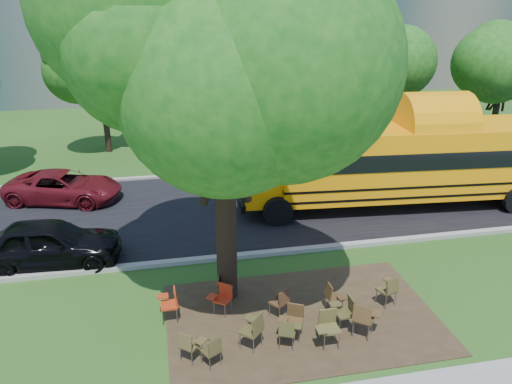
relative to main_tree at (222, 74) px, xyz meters
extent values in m
plane|color=#244716|center=(0.75, -0.92, -6.16)|extent=(160.00, 160.00, 0.00)
cube|color=#382819|center=(1.75, -1.42, -6.14)|extent=(7.00, 4.50, 0.03)
cube|color=black|center=(0.75, 6.08, -6.14)|extent=(80.00, 8.00, 0.04)
cube|color=gray|center=(0.75, 2.08, -6.09)|extent=(80.00, 0.25, 0.14)
cube|color=gray|center=(0.75, 10.18, -6.09)|extent=(80.00, 0.25, 0.14)
cylinder|color=black|center=(-4.25, 15.08, -4.41)|extent=(0.32, 0.32, 3.50)
sphere|color=#125213|center=(-4.25, 15.08, -1.94)|extent=(4.80, 4.80, 4.80)
cylinder|color=black|center=(8.75, 13.08, -4.06)|extent=(0.38, 0.38, 4.20)
sphere|color=#125213|center=(8.75, 13.08, -1.12)|extent=(5.60, 5.60, 5.60)
cylinder|color=black|center=(16.75, 12.08, -4.36)|extent=(0.34, 0.34, 3.60)
sphere|color=#125213|center=(16.75, 12.08, -1.81)|extent=(5.00, 5.00, 5.00)
cylinder|color=black|center=(0.00, 0.00, -3.61)|extent=(0.56, 0.56, 5.09)
sphere|color=#125213|center=(0.00, 0.00, 0.02)|extent=(7.20, 7.20, 7.20)
cube|color=#FF9908|center=(8.75, 5.08, -4.23)|extent=(12.10, 3.60, 2.66)
cube|color=black|center=(9.08, 5.05, -3.93)|extent=(11.46, 3.60, 0.65)
cube|color=#FF9908|center=(2.12, 5.58, -5.07)|extent=(1.59, 2.49, 1.03)
cube|color=black|center=(8.75, 5.08, -4.91)|extent=(12.13, 3.64, 0.09)
cube|color=black|center=(8.75, 5.08, -5.31)|extent=(12.13, 3.64, 0.09)
cylinder|color=black|center=(2.48, 4.19, -5.62)|extent=(1.11, 0.41, 1.08)
cylinder|color=black|center=(2.69, 6.90, -5.62)|extent=(1.11, 0.41, 1.08)
cylinder|color=black|center=(11.99, 6.19, -5.62)|extent=(1.11, 0.41, 1.08)
cylinder|color=black|center=(13.51, 6.08, -5.62)|extent=(1.11, 0.41, 1.08)
cube|color=#41391C|center=(-0.78, -2.74, -5.75)|extent=(0.51, 0.50, 0.05)
cube|color=#41391C|center=(-0.70, -2.88, -5.56)|extent=(0.35, 0.26, 0.36)
cube|color=#41391C|center=(-0.66, -2.52, -5.65)|extent=(0.30, 0.32, 0.03)
cylinder|color=slate|center=(-0.99, -2.69, -5.96)|extent=(0.02, 0.02, 0.41)
cylinder|color=slate|center=(-0.57, -2.80, -5.96)|extent=(0.02, 0.02, 0.41)
cube|color=brown|center=(-1.23, -2.47, -5.73)|extent=(0.55, 0.55, 0.05)
cube|color=brown|center=(-1.35, -2.60, -5.52)|extent=(0.35, 0.31, 0.38)
cube|color=brown|center=(-0.98, -2.52, -5.62)|extent=(0.33, 0.34, 0.03)
cylinder|color=slate|center=(-1.25, -2.25, -5.95)|extent=(0.02, 0.02, 0.43)
cylinder|color=slate|center=(-1.22, -2.70, -5.95)|extent=(0.02, 0.02, 0.43)
cube|color=#493F1F|center=(0.22, -2.33, -5.66)|extent=(0.64, 0.64, 0.06)
cube|color=#493F1F|center=(0.36, -2.47, -5.42)|extent=(0.38, 0.40, 0.44)
cube|color=#493F1F|center=(0.28, -2.03, -5.53)|extent=(0.39, 0.39, 0.03)
cylinder|color=slate|center=(-0.05, -2.34, -5.91)|extent=(0.03, 0.03, 0.50)
cylinder|color=slate|center=(0.48, -2.32, -5.91)|extent=(0.03, 0.03, 0.50)
cube|color=#523A1D|center=(1.32, -2.15, -5.70)|extent=(0.57, 0.56, 0.05)
cube|color=#523A1D|center=(1.41, -1.99, -5.48)|extent=(0.40, 0.28, 0.41)
cube|color=#523A1D|center=(1.04, -2.16, -5.58)|extent=(0.33, 0.35, 0.03)
cylinder|color=slate|center=(1.39, -2.38, -5.93)|extent=(0.02, 0.02, 0.46)
cylinder|color=slate|center=(1.25, -1.92, -5.93)|extent=(0.02, 0.02, 0.46)
cube|color=#43411D|center=(1.08, -2.45, -5.74)|extent=(0.51, 0.50, 0.05)
cube|color=#43411D|center=(1.01, -2.60, -5.53)|extent=(0.38, 0.23, 0.37)
cube|color=#43411D|center=(1.34, -2.42, -5.63)|extent=(0.29, 0.32, 0.03)
cylinder|color=slate|center=(1.00, -2.24, -5.95)|extent=(0.02, 0.02, 0.42)
cylinder|color=slate|center=(1.16, -2.66, -5.95)|extent=(0.02, 0.02, 0.42)
cube|color=brown|center=(2.08, -2.62, -5.67)|extent=(0.46, 0.43, 0.05)
cube|color=brown|center=(2.08, -2.43, -5.44)|extent=(0.43, 0.11, 0.43)
cube|color=brown|center=(1.82, -2.77, -5.54)|extent=(0.24, 0.30, 0.03)
cylinder|color=slate|center=(2.26, -2.81, -5.92)|extent=(0.03, 0.03, 0.48)
cylinder|color=slate|center=(1.90, -2.44, -5.92)|extent=(0.03, 0.03, 0.48)
cube|color=#47411F|center=(2.65, -2.07, -5.69)|extent=(0.43, 0.45, 0.05)
cube|color=#47411F|center=(2.84, -2.07, -5.46)|extent=(0.11, 0.42, 0.42)
cube|color=#47411F|center=(2.50, -1.83, -5.56)|extent=(0.30, 0.24, 0.03)
cylinder|color=slate|center=(2.48, -2.26, -5.92)|extent=(0.03, 0.03, 0.47)
cylinder|color=slate|center=(2.82, -1.89, -5.92)|extent=(0.03, 0.03, 0.47)
cube|color=#4F381C|center=(3.02, -2.42, -5.66)|extent=(0.65, 0.64, 0.06)
cube|color=#4F381C|center=(2.89, -2.58, -5.41)|extent=(0.42, 0.36, 0.45)
cube|color=#4F381C|center=(3.32, -2.46, -5.52)|extent=(0.39, 0.40, 0.03)
cylinder|color=slate|center=(2.98, -2.16, -5.91)|extent=(0.03, 0.03, 0.50)
cylinder|color=slate|center=(3.05, -2.69, -5.91)|extent=(0.03, 0.03, 0.50)
cube|color=#A93112|center=(-1.64, -0.84, -5.68)|extent=(0.42, 0.44, 0.05)
cube|color=#A93112|center=(-1.45, -0.84, -5.45)|extent=(0.10, 0.42, 0.42)
cube|color=#A93112|center=(-1.79, -0.59, -5.56)|extent=(0.30, 0.23, 0.03)
cylinder|color=slate|center=(-1.82, -1.02, -5.92)|extent=(0.03, 0.03, 0.47)
cylinder|color=slate|center=(-1.46, -0.67, -5.92)|extent=(0.03, 0.03, 0.47)
cube|color=red|center=(-0.25, -0.81, -5.72)|extent=(0.56, 0.55, 0.05)
cube|color=red|center=(-0.15, -0.68, -5.51)|extent=(0.36, 0.31, 0.39)
cube|color=red|center=(-0.52, -0.78, -5.61)|extent=(0.33, 0.34, 0.03)
cylinder|color=slate|center=(-0.22, -1.04, -5.94)|extent=(0.02, 0.02, 0.43)
cylinder|color=slate|center=(-0.29, -0.58, -5.94)|extent=(0.02, 0.02, 0.43)
cube|color=brown|center=(-0.10, -0.17, -5.74)|extent=(0.47, 0.48, 0.05)
cube|color=brown|center=(-0.26, -0.12, -5.53)|extent=(0.19, 0.39, 0.38)
cube|color=brown|center=(-0.04, -0.42, -5.62)|extent=(0.31, 0.27, 0.03)
cylinder|color=slate|center=(0.10, -0.06, -5.95)|extent=(0.02, 0.02, 0.42)
cylinder|color=slate|center=(-0.30, -0.28, -5.95)|extent=(0.02, 0.02, 0.42)
cube|color=#4A2E1A|center=(1.17, -1.23, -5.72)|extent=(0.56, 0.55, 0.05)
cube|color=#4A2E1A|center=(1.28, -1.36, -5.51)|extent=(0.36, 0.31, 0.39)
cube|color=#4A2E1A|center=(1.27, -0.98, -5.61)|extent=(0.33, 0.34, 0.03)
cylinder|color=slate|center=(0.94, -1.19, -5.94)|extent=(0.02, 0.02, 0.44)
cylinder|color=slate|center=(1.40, -1.26, -5.94)|extent=(0.02, 0.02, 0.44)
cube|color=#433018|center=(2.67, -1.30, -5.72)|extent=(0.41, 0.43, 0.05)
cube|color=#433018|center=(2.50, -1.31, -5.50)|extent=(0.11, 0.40, 0.39)
cube|color=#433018|center=(2.82, -1.53, -5.60)|extent=(0.28, 0.23, 0.03)
cylinder|color=slate|center=(2.83, -1.13, -5.94)|extent=(0.02, 0.02, 0.44)
cylinder|color=slate|center=(2.51, -1.48, -5.94)|extent=(0.02, 0.02, 0.44)
cube|color=#4D4321|center=(4.16, -1.30, -5.68)|extent=(0.57, 0.55, 0.05)
cube|color=#4D4321|center=(4.22, -1.48, -5.45)|extent=(0.43, 0.24, 0.43)
cube|color=#4D4321|center=(4.34, -1.08, -5.55)|extent=(0.32, 0.36, 0.03)
cylinder|color=slate|center=(3.92, -1.20, -5.92)|extent=(0.03, 0.03, 0.48)
cylinder|color=slate|center=(4.39, -1.41, -5.92)|extent=(0.03, 0.03, 0.48)
imported|color=black|center=(-5.16, 2.88, -5.42)|extent=(4.44, 1.99, 1.48)
imported|color=#570F15|center=(-5.51, 8.19, -5.52)|extent=(4.98, 3.31, 1.27)
camera|label=1|loc=(-1.60, -11.92, 1.74)|focal=35.00mm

